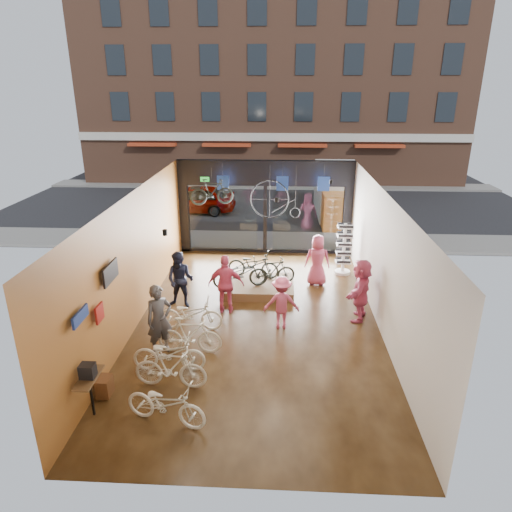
# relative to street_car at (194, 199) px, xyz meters

# --- Properties ---
(ground_plane) EXTENTS (7.00, 12.00, 0.04)m
(ground_plane) POSITION_rel_street_car_xyz_m (4.05, -12.00, -0.77)
(ground_plane) COLOR black
(ground_plane) RESTS_ON ground
(ceiling) EXTENTS (7.00, 12.00, 0.04)m
(ceiling) POSITION_rel_street_car_xyz_m (4.05, -12.00, 3.07)
(ceiling) COLOR black
(ceiling) RESTS_ON ground
(wall_left) EXTENTS (0.04, 12.00, 3.80)m
(wall_left) POSITION_rel_street_car_xyz_m (0.53, -12.00, 1.15)
(wall_left) COLOR #AC6321
(wall_left) RESTS_ON ground
(wall_right) EXTENTS (0.04, 12.00, 3.80)m
(wall_right) POSITION_rel_street_car_xyz_m (7.57, -12.00, 1.15)
(wall_right) COLOR beige
(wall_right) RESTS_ON ground
(wall_back) EXTENTS (7.00, 0.04, 3.80)m
(wall_back) POSITION_rel_street_car_xyz_m (4.05, -18.02, 1.15)
(wall_back) COLOR beige
(wall_back) RESTS_ON ground
(storefront) EXTENTS (7.00, 0.26, 3.80)m
(storefront) POSITION_rel_street_car_xyz_m (4.05, -6.00, 1.15)
(storefront) COLOR black
(storefront) RESTS_ON ground
(exit_sign) EXTENTS (0.35, 0.06, 0.18)m
(exit_sign) POSITION_rel_street_car_xyz_m (1.65, -6.12, 2.30)
(exit_sign) COLOR #198C26
(exit_sign) RESTS_ON storefront
(street_road) EXTENTS (30.00, 18.00, 0.02)m
(street_road) POSITION_rel_street_car_xyz_m (4.05, 3.00, -0.76)
(street_road) COLOR black
(street_road) RESTS_ON ground
(sidewalk_near) EXTENTS (30.00, 2.40, 0.12)m
(sidewalk_near) POSITION_rel_street_car_xyz_m (4.05, -4.80, -0.69)
(sidewalk_near) COLOR slate
(sidewalk_near) RESTS_ON ground
(sidewalk_far) EXTENTS (30.00, 2.00, 0.12)m
(sidewalk_far) POSITION_rel_street_car_xyz_m (4.05, 7.00, -0.69)
(sidewalk_far) COLOR slate
(sidewalk_far) RESTS_ON ground
(opposite_building) EXTENTS (26.00, 5.00, 14.00)m
(opposite_building) POSITION_rel_street_car_xyz_m (4.05, 9.50, 6.25)
(opposite_building) COLOR brown
(opposite_building) RESTS_ON ground
(street_car) EXTENTS (4.41, 1.77, 1.50)m
(street_car) POSITION_rel_street_car_xyz_m (0.00, 0.00, 0.00)
(street_car) COLOR gray
(street_car) RESTS_ON street_road
(box_truck) EXTENTS (2.19, 6.58, 2.59)m
(box_truck) POSITION_rel_street_car_xyz_m (7.70, -1.00, 0.55)
(box_truck) COLOR silver
(box_truck) RESTS_ON street_road
(floor_bike_0) EXTENTS (1.88, 1.06, 0.94)m
(floor_bike_0) POSITION_rel_street_car_xyz_m (2.38, -16.42, -0.28)
(floor_bike_0) COLOR beige
(floor_bike_0) RESTS_ON ground_plane
(floor_bike_1) EXTENTS (1.73, 0.60, 1.02)m
(floor_bike_1) POSITION_rel_street_car_xyz_m (2.20, -15.23, -0.24)
(floor_bike_1) COLOR beige
(floor_bike_1) RESTS_ON ground_plane
(floor_bike_2) EXTENTS (1.78, 0.65, 0.93)m
(floor_bike_2) POSITION_rel_street_car_xyz_m (2.01, -14.57, -0.29)
(floor_bike_2) COLOR beige
(floor_bike_2) RESTS_ON ground_plane
(floor_bike_3) EXTENTS (1.68, 0.51, 1.01)m
(floor_bike_3) POSITION_rel_street_car_xyz_m (2.37, -13.77, -0.25)
(floor_bike_3) COLOR beige
(floor_bike_3) RESTS_ON ground_plane
(floor_bike_4) EXTENTS (1.84, 0.66, 0.96)m
(floor_bike_4) POSITION_rel_street_car_xyz_m (2.16, -12.58, -0.27)
(floor_bike_4) COLOR beige
(floor_bike_4) RESTS_ON ground_plane
(display_platform) EXTENTS (2.40, 1.80, 0.30)m
(display_platform) POSITION_rel_street_car_xyz_m (3.94, -9.90, -0.60)
(display_platform) COLOR #533C1C
(display_platform) RESTS_ON ground_plane
(display_bike_left) EXTENTS (1.93, 1.09, 0.96)m
(display_bike_left) POSITION_rel_street_car_xyz_m (3.39, -10.27, 0.03)
(display_bike_left) COLOR black
(display_bike_left) RESTS_ON display_platform
(display_bike_mid) EXTENTS (1.61, 0.75, 0.93)m
(display_bike_mid) POSITION_rel_street_car_xyz_m (4.42, -9.98, 0.02)
(display_bike_mid) COLOR black
(display_bike_mid) RESTS_ON display_platform
(display_bike_right) EXTENTS (1.86, 0.91, 0.93)m
(display_bike_right) POSITION_rel_street_car_xyz_m (3.76, -9.43, 0.02)
(display_bike_right) COLOR black
(display_bike_right) RESTS_ON display_platform
(customer_0) EXTENTS (0.82, 0.77, 1.88)m
(customer_0) POSITION_rel_street_car_xyz_m (1.61, -13.78, 0.19)
(customer_0) COLOR #3F3F44
(customer_0) RESTS_ON ground_plane
(customer_1) EXTENTS (0.97, 0.80, 1.81)m
(customer_1) POSITION_rel_street_car_xyz_m (1.60, -11.17, 0.15)
(customer_1) COLOR #161C33
(customer_1) RESTS_ON ground_plane
(customer_2) EXTENTS (1.09, 0.47, 1.85)m
(customer_2) POSITION_rel_street_car_xyz_m (3.06, -11.47, 0.17)
(customer_2) COLOR #CC4C72
(customer_2) RESTS_ON ground_plane
(customer_3) EXTENTS (1.04, 0.62, 1.58)m
(customer_3) POSITION_rel_street_car_xyz_m (4.73, -12.34, 0.04)
(customer_3) COLOR #CC4C72
(customer_3) RESTS_ON ground_plane
(customer_4) EXTENTS (0.91, 0.61, 1.80)m
(customer_4) POSITION_rel_street_car_xyz_m (5.96, -9.23, 0.15)
(customer_4) COLOR #CC4C72
(customer_4) RESTS_ON ground_plane
(customer_5) EXTENTS (1.10, 1.84, 1.89)m
(customer_5) POSITION_rel_street_car_xyz_m (7.05, -11.69, 0.20)
(customer_5) COLOR #CC4C72
(customer_5) RESTS_ON ground_plane
(sunglasses_rack) EXTENTS (0.62, 0.53, 1.92)m
(sunglasses_rack) POSITION_rel_street_car_xyz_m (7.00, -8.20, 0.21)
(sunglasses_rack) COLOR white
(sunglasses_rack) RESTS_ON ground_plane
(wall_merch) EXTENTS (0.40, 2.40, 2.60)m
(wall_merch) POSITION_rel_street_car_xyz_m (0.67, -15.50, 0.55)
(wall_merch) COLOR navy
(wall_merch) RESTS_ON wall_left
(penny_farthing) EXTENTS (1.83, 0.06, 1.46)m
(penny_farthing) POSITION_rel_street_car_xyz_m (4.55, -7.26, 1.75)
(penny_farthing) COLOR black
(penny_farthing) RESTS_ON ceiling
(hung_bike) EXTENTS (1.64, 0.87, 0.95)m
(hung_bike) POSITION_rel_street_car_xyz_m (2.17, -7.80, 2.17)
(hung_bike) COLOR black
(hung_bike) RESTS_ON ceiling
(jersey_left) EXTENTS (0.45, 0.03, 0.55)m
(jersey_left) POSITION_rel_street_car_xyz_m (2.45, -6.80, 2.30)
(jersey_left) COLOR #1E3F99
(jersey_left) RESTS_ON ceiling
(jersey_mid) EXTENTS (0.45, 0.03, 0.55)m
(jersey_mid) POSITION_rel_street_car_xyz_m (4.72, -6.80, 2.30)
(jersey_mid) COLOR #1E3F99
(jersey_mid) RESTS_ON ceiling
(jersey_right) EXTENTS (0.45, 0.03, 0.55)m
(jersey_right) POSITION_rel_street_car_xyz_m (6.27, -6.80, 2.30)
(jersey_right) COLOR #1E3F99
(jersey_right) RESTS_ON ceiling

